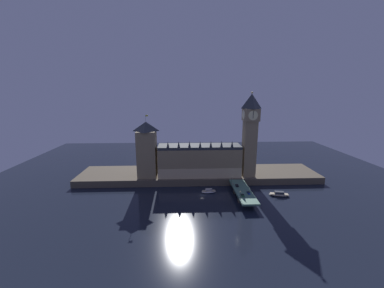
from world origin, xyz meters
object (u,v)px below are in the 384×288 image
(pedestrian_near_rail, at_px, (240,197))
(street_lamp_near, at_px, (240,194))
(car_northbound_lead, at_px, (237,185))
(car_northbound_trail, at_px, (243,195))
(car_southbound_lead, at_px, (248,193))
(clock_tower, at_px, (250,133))
(victoria_tower, at_px, (147,149))
(pedestrian_far_rail, at_px, (233,184))
(street_lamp_far, at_px, (232,179))
(boat_upstream, at_px, (209,191))
(boat_downstream, at_px, (279,194))
(pedestrian_mid_walk, at_px, (251,191))

(pedestrian_near_rail, xyz_separation_m, street_lamp_near, (-0.40, -1.29, 2.85))
(car_northbound_lead, distance_m, car_northbound_trail, 18.18)
(car_southbound_lead, xyz_separation_m, pedestrian_near_rail, (-8.15, -7.69, 0.28))
(clock_tower, height_order, victoria_tower, clock_tower)
(car_northbound_lead, height_order, pedestrian_far_rail, pedestrian_far_rail)
(clock_tower, bearing_deg, street_lamp_near, -111.44)
(victoria_tower, height_order, car_northbound_lead, victoria_tower)
(victoria_tower, height_order, pedestrian_far_rail, victoria_tower)
(victoria_tower, relative_size, car_southbound_lead, 12.05)
(clock_tower, bearing_deg, car_northbound_trail, -110.00)
(victoria_tower, bearing_deg, street_lamp_far, -15.51)
(boat_upstream, bearing_deg, boat_downstream, -8.63)
(street_lamp_near, xyz_separation_m, boat_downstream, (35.11, 16.16, -8.16))
(clock_tower, height_order, car_northbound_lead, clock_tower)
(car_northbound_lead, bearing_deg, car_northbound_trail, -90.00)
(clock_tower, distance_m, pedestrian_far_rail, 47.34)
(street_lamp_far, xyz_separation_m, boat_downstream, (35.11, -13.28, -8.37))
(victoria_tower, distance_m, car_southbound_lead, 92.93)
(car_northbound_trail, bearing_deg, clock_tower, 70.00)
(street_lamp_far, relative_size, boat_downstream, 0.39)
(street_lamp_near, bearing_deg, car_southbound_lead, 46.39)
(boat_upstream, bearing_deg, victoria_tower, 154.53)
(boat_downstream, bearing_deg, car_southbound_lead, -164.86)
(boat_upstream, bearing_deg, pedestrian_far_rail, 2.96)
(boat_upstream, bearing_deg, car_northbound_trail, -41.04)
(car_northbound_trail, relative_size, pedestrian_mid_walk, 2.36)
(pedestrian_mid_walk, bearing_deg, victoria_tower, 155.64)
(pedestrian_mid_walk, bearing_deg, car_northbound_lead, 125.91)
(car_southbound_lead, distance_m, boat_upstream, 32.30)
(pedestrian_near_rail, relative_size, boat_upstream, 0.14)
(victoria_tower, relative_size, car_northbound_trail, 13.35)
(victoria_tower, xyz_separation_m, car_southbound_lead, (80.14, -40.32, -24.26))
(car_northbound_lead, relative_size, car_northbound_trail, 1.08)
(car_southbound_lead, bearing_deg, street_lamp_near, -133.61)
(clock_tower, height_order, pedestrian_far_rail, clock_tower)
(pedestrian_near_rail, relative_size, street_lamp_far, 0.27)
(clock_tower, relative_size, victoria_tower, 1.35)
(clock_tower, relative_size, pedestrian_near_rail, 43.65)
(pedestrian_far_rail, bearing_deg, car_southbound_lead, -63.66)
(street_lamp_near, bearing_deg, boat_upstream, 128.38)
(car_northbound_lead, bearing_deg, pedestrian_far_rail, 138.62)
(victoria_tower, bearing_deg, clock_tower, -1.74)
(car_northbound_trail, relative_size, boat_upstream, 0.34)
(pedestrian_far_rail, bearing_deg, car_northbound_lead, -41.38)
(clock_tower, relative_size, street_lamp_far, 11.70)
(car_southbound_lead, height_order, boat_upstream, car_southbound_lead)
(car_northbound_lead, xyz_separation_m, boat_downstream, (31.99, -6.89, -5.13))
(car_northbound_trail, xyz_separation_m, car_southbound_lead, (5.44, 4.11, 0.01))
(pedestrian_near_rail, relative_size, boat_downstream, 0.11)
(car_northbound_trail, relative_size, street_lamp_near, 0.69)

